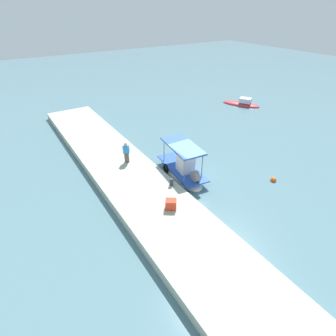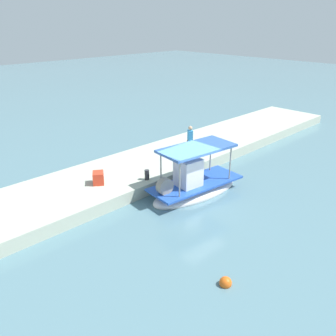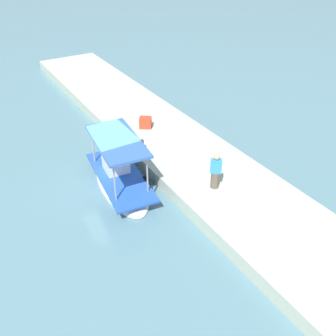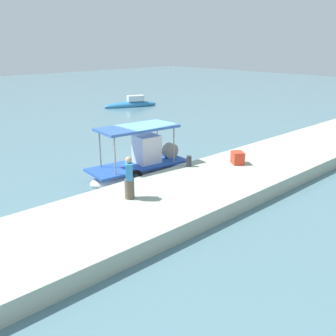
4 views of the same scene
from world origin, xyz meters
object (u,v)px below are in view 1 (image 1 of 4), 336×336
(main_fishing_boat, at_px, (182,170))
(moored_boat_near, at_px, (242,104))
(fisherman_near_bollard, at_px, (126,153))
(marker_buoy, at_px, (273,180))
(mooring_bollard, at_px, (171,182))
(cargo_crate, at_px, (171,204))

(main_fishing_boat, relative_size, moored_boat_near, 1.09)
(fisherman_near_bollard, bearing_deg, marker_buoy, 48.75)
(mooring_bollard, relative_size, marker_buoy, 1.21)
(main_fishing_boat, bearing_deg, mooring_bollard, -53.33)
(fisherman_near_bollard, distance_m, mooring_bollard, 4.66)
(main_fishing_boat, relative_size, cargo_crate, 8.13)
(cargo_crate, relative_size, moored_boat_near, 0.13)
(cargo_crate, xyz_separation_m, moored_boat_near, (-12.87, 18.97, -0.79))
(fisherman_near_bollard, xyz_separation_m, marker_buoy, (7.29, 8.31, -1.29))
(main_fishing_boat, height_order, cargo_crate, main_fishing_boat)
(fisherman_near_bollard, relative_size, mooring_bollard, 3.20)
(main_fishing_boat, relative_size, marker_buoy, 12.41)
(mooring_bollard, xyz_separation_m, marker_buoy, (2.80, 7.13, -0.80))
(main_fishing_boat, xyz_separation_m, fisherman_near_bollard, (-3.05, -3.10, 0.91))
(marker_buoy, bearing_deg, moored_boat_near, 142.40)
(main_fishing_boat, height_order, marker_buoy, main_fishing_boat)
(mooring_bollard, bearing_deg, marker_buoy, 68.55)
(fisherman_near_bollard, relative_size, marker_buoy, 3.86)
(main_fishing_boat, xyz_separation_m, mooring_bollard, (1.43, -1.92, 0.42))
(fisherman_near_bollard, distance_m, cargo_crate, 6.52)
(marker_buoy, distance_m, moored_boat_near, 17.24)
(fisherman_near_bollard, height_order, marker_buoy, fisherman_near_bollard)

